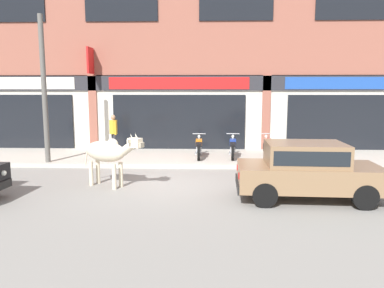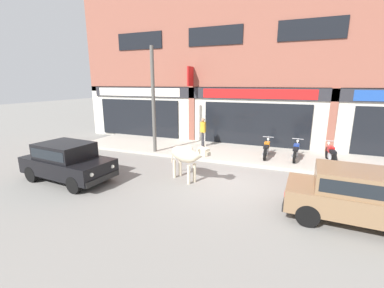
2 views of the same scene
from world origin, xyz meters
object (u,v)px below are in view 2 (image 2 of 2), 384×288
Objects in this scene: motorcycle_0 at (266,149)px; motorcycle_1 at (296,151)px; utility_pole at (153,101)px; car_1 at (67,160)px; motorcycle_2 at (331,154)px; cow at (186,155)px; car_0 at (356,194)px; pedestrian at (203,129)px.

motorcycle_0 and motorcycle_1 have the same top height.
motorcycle_0 is 0.35× the size of utility_pole.
car_1 is 11.07m from motorcycle_2.
car_1 is 5.01m from utility_pole.
utility_pole reaches higher than car_1.
cow is 0.53× the size of car_0.
pedestrian is (-6.33, 5.87, 0.32)m from car_0.
cow is at bearing -122.76° from motorcycle_0.
pedestrian is at bearing 101.89° from cow.
utility_pole is at bearing -134.90° from pedestrian.
motorcycle_0 is at bearing 57.24° from cow.
motorcycle_1 is 1.13× the size of pedestrian.
cow is at bearing -43.54° from utility_pole.
pedestrian is (-1.00, 4.76, 0.13)m from cow.
motorcycle_0 is 1.32m from motorcycle_1.
cow is 0.53× the size of car_1.
car_1 is at bearing -158.30° from cow.
motorcycle_2 is (9.46, 5.74, -0.27)m from car_1.
motorcycle_2 is 0.35× the size of utility_pole.
cow is 6.72m from motorcycle_2.
cow is 0.38× the size of utility_pole.
motorcycle_1 is at bearing 35.25° from car_1.
motorcycle_1 is 7.25m from utility_pole.
car_1 reaches higher than motorcycle_2.
cow is 1.08× the size of motorcycle_0.
utility_pole reaches higher than car_0.
car_1 reaches higher than motorcycle_0.
car_0 is at bearing -89.75° from motorcycle_2.
car_0 is (5.33, -1.10, -0.19)m from cow.
car_0 is at bearing 3.32° from car_1.
car_1 is at bearing -176.68° from car_0.
motorcycle_1 is at bearing -8.95° from pedestrian.
motorcycle_2 is (5.31, 4.09, -0.47)m from cow.
pedestrian reaches higher than car_1.
cow is 1.08× the size of motorcycle_2.
cow is at bearing -78.11° from pedestrian.
car_1 is 8.72m from motorcycle_0.
utility_pole is (-8.28, 3.91, 1.95)m from car_0.
car_1 is at bearing -144.75° from motorcycle_1.
utility_pole is at bearing -168.41° from motorcycle_0.
motorcycle_1 and motorcycle_2 have the same top height.
cow reaches higher than car_0.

